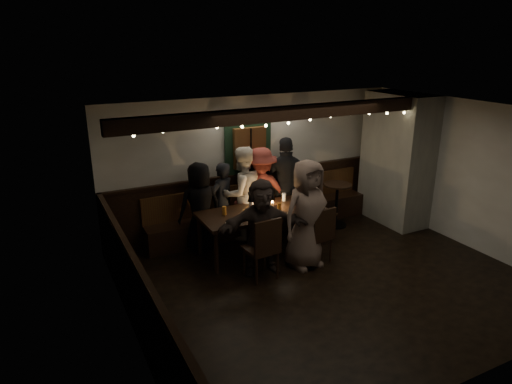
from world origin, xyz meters
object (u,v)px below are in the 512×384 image
person_b (222,203)px  person_e (286,184)px  chair_near_left (264,245)px  chair_near_right (320,232)px  person_f (262,227)px  person_a (200,206)px  high_top (337,199)px  person_d (261,192)px  person_g (307,214)px  dining_table (261,214)px  chair_end (317,209)px  person_c (242,193)px

person_b → person_e: person_e is taller
chair_near_left → chair_near_right: size_ratio=1.05×
chair_near_right → person_f: (-0.99, 0.17, 0.22)m
chair_near_right → person_f: bearing=170.0°
person_a → high_top: bearing=174.3°
person_b → person_f: 1.39m
person_d → person_g: person_g is taller
dining_table → chair_end: 1.25m
person_b → person_a: bearing=-9.2°
person_d → person_f: person_d is taller
person_d → person_f: 1.52m
person_c → person_e: person_e is taller
dining_table → person_c: 0.72m
chair_near_left → person_f: bearing=71.3°
person_c → person_d: person_c is taller
dining_table → person_a: size_ratio=1.37×
chair_end → person_f: (-1.57, -0.75, 0.22)m
person_a → person_c: 0.86m
dining_table → person_f: size_ratio=1.38×
person_b → person_c: 0.41m
dining_table → chair_near_right: chair_near_right is taller
person_a → person_e: 1.79m
person_c → chair_near_right: bearing=109.2°
dining_table → chair_near_right: (0.66, -0.83, -0.15)m
chair_near_right → chair_end: bearing=58.1°
person_g → person_d: bearing=86.7°
chair_near_left → chair_near_right: (1.08, 0.07, -0.03)m
person_d → person_e: size_ratio=0.92×
dining_table → person_g: 0.91m
high_top → chair_near_left: bearing=-151.0°
high_top → person_e: bearing=162.3°
chair_near_left → person_a: size_ratio=0.66×
chair_end → high_top: size_ratio=1.13×
person_f → person_g: bearing=1.2°
chair_end → person_d: 1.11m
person_f → chair_end: bearing=37.1°
chair_end → person_g: 1.26m
chair_near_right → high_top: (1.23, 1.20, -0.00)m
person_e → chair_near_right: bearing=99.9°
chair_near_left → person_b: person_b is taller
person_d → person_c: bearing=5.0°
person_a → person_g: (1.30, -1.41, 0.12)m
chair_near_right → chair_end: 1.09m
chair_near_left → person_d: 1.80m
dining_table → chair_near_right: bearing=-51.4°
chair_near_left → person_a: 1.61m
high_top → person_a: 2.80m
person_c → person_d: size_ratio=1.04×
chair_near_right → person_g: 0.43m
dining_table → person_g: person_g is taller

